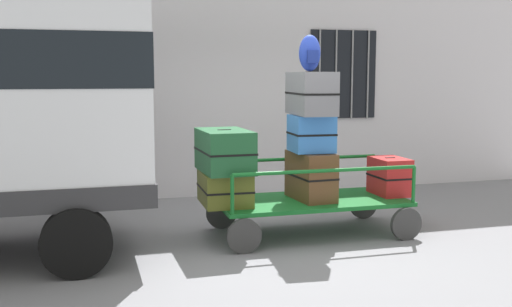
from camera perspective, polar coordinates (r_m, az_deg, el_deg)
The scene contains 11 objects.
ground_plane at distance 7.47m, azimuth 1.03°, elevation -7.99°, with size 40.00×40.00×0.00m, color gray.
building_wall at distance 10.03m, azimuth -3.84°, elevation 10.31°, with size 12.00×0.38×5.00m.
luggage_cart at distance 7.60m, azimuth 5.17°, elevation -4.87°, with size 2.43×1.22×0.45m.
cart_railing at distance 7.52m, azimuth 5.21°, elevation -1.49°, with size 2.31×1.09×0.46m.
suitcase_left_bottom at distance 7.25m, azimuth -2.97°, elevation -3.27°, with size 0.58×0.78×0.39m.
suitcase_left_middle at distance 7.18m, azimuth -3.00°, elevation 0.26°, with size 0.58×0.93×0.51m.
suitcase_midleft_bottom at distance 7.53m, azimuth 5.21°, elevation -2.10°, with size 0.46×0.77×0.60m.
suitcase_midleft_middle at distance 7.46m, azimuth 5.25°, elevation 1.90°, with size 0.52×0.55×0.46m.
suitcase_midleft_top at distance 7.46m, azimuth 5.22°, elevation 5.68°, with size 0.51×0.97×0.53m.
suitcase_center_bottom at distance 8.00m, azimuth 12.51°, elevation -2.10°, with size 0.39×0.57×0.48m.
backpack at distance 7.44m, azimuth 5.12°, elevation 9.41°, with size 0.27×0.22×0.44m.
Camera 1 is at (-2.10, -6.89, 1.98)m, focal length 42.30 mm.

